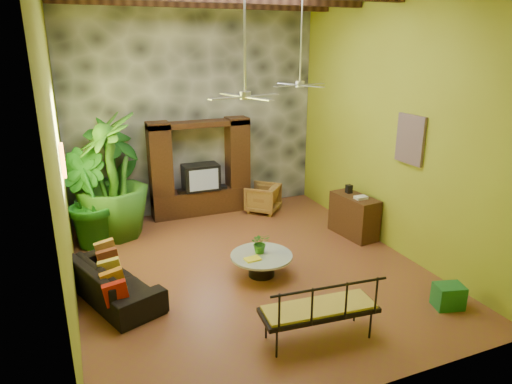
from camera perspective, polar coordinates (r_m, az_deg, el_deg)
name	(u,v)px	position (r m, az deg, el deg)	size (l,w,h in m)	color
ground	(249,267)	(8.62, -0.92, -9.36)	(7.00, 7.00, 0.00)	brown
back_wall	(194,109)	(11.09, -7.76, 10.25)	(6.00, 0.02, 5.00)	olive
left_wall	(57,149)	(7.28, -23.65, 4.92)	(0.02, 7.00, 5.00)	olive
right_wall	(392,123)	(9.30, 16.63, 8.21)	(0.02, 7.00, 5.00)	olive
stone_accent_wall	(195,109)	(11.03, -7.68, 10.21)	(5.98, 0.10, 4.98)	#323539
entertainment_center	(201,175)	(11.05, -6.94, 2.12)	(2.40, 0.55, 2.30)	#321E0E
ceiling_fan_front	(245,82)	(7.24, -1.38, 13.57)	(1.28, 1.28, 1.86)	silver
ceiling_fan_back	(300,74)	(9.44, 5.55, 14.51)	(1.28, 1.28, 1.86)	silver
wall_art_mask	(63,160)	(8.34, -23.02, 3.66)	(0.06, 0.32, 0.55)	yellow
wall_art_painting	(410,139)	(8.86, 18.73, 6.24)	(0.06, 0.70, 0.90)	#26518D
sofa	(112,280)	(7.90, -17.61, -10.46)	(2.10, 0.82, 0.61)	black
wicker_armchair	(263,198)	(11.26, 0.86, -0.76)	(0.74, 0.76, 0.69)	olive
tall_plant_a	(116,171)	(10.66, -17.14, 2.49)	(1.33, 0.90, 2.52)	#1B5A17
tall_plant_b	(86,199)	(9.79, -20.48, -0.85)	(1.09, 0.88, 1.98)	#1A631A
tall_plant_c	(111,177)	(9.98, -17.67, 1.84)	(1.49, 1.49, 2.66)	#2E681B
coffee_table	(261,262)	(8.23, 0.69, -8.75)	(1.10, 1.10, 0.40)	black
centerpiece_plant	(260,243)	(8.18, 0.54, -6.35)	(0.34, 0.29, 0.38)	#2C6B1C
yellow_tray	(253,259)	(7.98, -0.42, -8.38)	(0.27, 0.19, 0.03)	yellow
iron_bench	(322,308)	(6.48, 8.24, -14.13)	(1.68, 0.73, 0.57)	black
side_console	(354,216)	(10.04, 12.14, -2.93)	(0.50, 1.12, 0.89)	#3B1A12
green_bin	(449,296)	(7.94, 22.93, -11.90)	(0.44, 0.33, 0.38)	#1C692C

